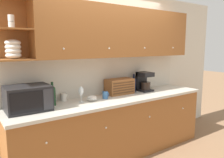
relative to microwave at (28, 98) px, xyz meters
The scene contains 14 objects.
ground_plane 1.69m from the microwave, 11.29° to the left, with size 24.00×24.00×0.00m, color #896647.
wall_back 1.32m from the microwave, 12.58° to the left, with size 5.58×0.06×2.60m.
counter_unit 1.41m from the microwave, ahead, with size 3.20×0.69×0.93m.
backsplash_panel 1.30m from the microwave, 11.03° to the left, with size 3.18×0.01×0.61m.
upper_cabinets 1.65m from the microwave, ahead, with size 3.18×0.37×0.76m.
microwave is the anchor object (origin of this frame).
wine_bottle 0.33m from the microwave, ahead, with size 0.08×0.08×0.32m.
mug_blue_second 0.58m from the microwave, 18.90° to the left, with size 0.10×0.09×0.10m.
wine_glass 0.71m from the microwave, ahead, with size 0.07×0.07×0.22m.
bowl_stack_on_counter 0.89m from the microwave, ahead, with size 0.14×0.14×0.07m.
mug 1.11m from the microwave, ahead, with size 0.09×0.08×0.11m.
bread_box 1.47m from the microwave, ahead, with size 0.46×0.25×0.25m.
second_wine_bottle 1.80m from the microwave, ahead, with size 0.09×0.09×0.30m.
coffee_maker 1.97m from the microwave, ahead, with size 0.22×0.24×0.33m.
Camera 1 is at (-1.90, -2.97, 1.71)m, focal length 35.00 mm.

